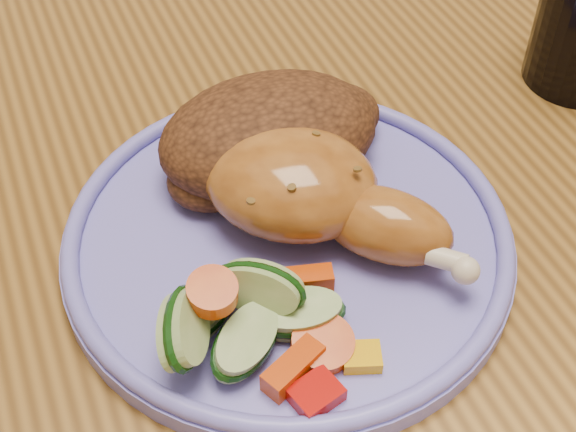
{
  "coord_description": "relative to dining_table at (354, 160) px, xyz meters",
  "views": [
    {
      "loc": [
        -0.22,
        -0.4,
        1.09
      ],
      "look_at": [
        -0.11,
        -0.13,
        0.78
      ],
      "focal_mm": 50.0,
      "sensor_mm": 36.0,
      "label": 1
    }
  ],
  "objects": [
    {
      "name": "rice_pilaf",
      "position": [
        -0.1,
        -0.08,
        0.12
      ],
      "size": [
        0.14,
        0.09,
        0.06
      ],
      "color": "#4D2913",
      "rests_on": "plate"
    },
    {
      "name": "dining_table",
      "position": [
        0.0,
        0.0,
        0.0
      ],
      "size": [
        0.9,
        1.4,
        0.75
      ],
      "color": "brown",
      "rests_on": "ground"
    },
    {
      "name": "vegetable_pile",
      "position": [
        -0.15,
        -0.19,
        0.11
      ],
      "size": [
        0.11,
        0.1,
        0.05
      ],
      "color": "#A50A05",
      "rests_on": "plate"
    },
    {
      "name": "chicken_leg",
      "position": [
        -0.09,
        -0.13,
        0.12
      ],
      "size": [
        0.14,
        0.15,
        0.05
      ],
      "color": "#A36022",
      "rests_on": "plate"
    },
    {
      "name": "plate",
      "position": [
        -0.11,
        -0.13,
        0.09
      ],
      "size": [
        0.25,
        0.25,
        0.01
      ],
      "primitive_type": "cylinder",
      "color": "#6965CC",
      "rests_on": "dining_table"
    },
    {
      "name": "plate_rim",
      "position": [
        -0.11,
        -0.13,
        0.1
      ],
      "size": [
        0.25,
        0.25,
        0.01
      ],
      "primitive_type": "torus",
      "color": "#6965CC",
      "rests_on": "plate"
    }
  ]
}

